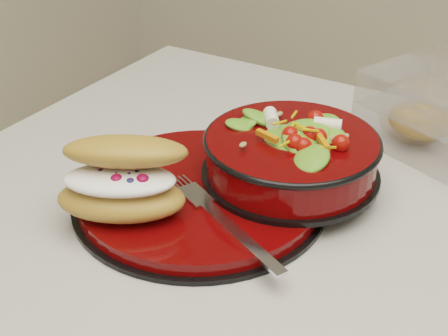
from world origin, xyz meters
The scene contains 4 objects.
dinner_plate centered at (-0.29, -0.03, 0.91)m, with size 0.29×0.29×0.02m.
salad_bowl centered at (-0.22, 0.04, 0.95)m, with size 0.20×0.20×0.09m.
croissant centered at (-0.33, -0.11, 0.96)m, with size 0.15×0.14×0.08m.
fork centered at (-0.23, -0.08, 0.92)m, with size 0.17×0.10×0.00m.
Camera 1 is at (0.03, -0.52, 1.30)m, focal length 50.00 mm.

